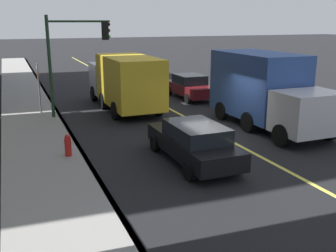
# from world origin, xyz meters

# --- Properties ---
(ground) EXTENTS (200.00, 200.00, 0.00)m
(ground) POSITION_xyz_m (0.00, 0.00, 0.00)
(ground) COLOR black
(sidewalk_slab) EXTENTS (80.00, 2.84, 0.15)m
(sidewalk_slab) POSITION_xyz_m (0.00, 7.34, 0.07)
(sidewalk_slab) COLOR gray
(sidewalk_slab) RESTS_ON ground
(curb_edge) EXTENTS (80.00, 0.16, 0.15)m
(curb_edge) POSITION_xyz_m (0.00, 6.01, 0.07)
(curb_edge) COLOR slate
(curb_edge) RESTS_ON ground
(lane_stripe_center) EXTENTS (80.00, 0.16, 0.01)m
(lane_stripe_center) POSITION_xyz_m (0.00, 0.00, 0.01)
(lane_stripe_center) COLOR #D8CC4C
(lane_stripe_center) RESTS_ON ground
(car_black) EXTENTS (4.67, 1.89, 1.42)m
(car_black) POSITION_xyz_m (-2.76, 2.49, 0.74)
(car_black) COLOR black
(car_black) RESTS_ON ground
(car_maroon) EXTENTS (4.46, 1.93, 1.49)m
(car_maroon) POSITION_xyz_m (7.99, -2.44, 0.76)
(car_maroon) COLOR #591116
(car_maroon) RESTS_ON ground
(truck_yellow) EXTENTS (7.57, 2.57, 2.99)m
(truck_yellow) POSITION_xyz_m (6.45, 2.30, 1.60)
(truck_yellow) COLOR silver
(truck_yellow) RESTS_ON ground
(truck_blue) EXTENTS (6.87, 2.67, 3.38)m
(truck_blue) POSITION_xyz_m (0.35, -2.65, 1.75)
(truck_blue) COLOR silver
(truck_blue) RESTS_ON ground
(traffic_light_mast) EXTENTS (0.28, 3.13, 5.07)m
(traffic_light_mast) POSITION_xyz_m (5.36, 5.11, 3.46)
(traffic_light_mast) COLOR #1E3823
(traffic_light_mast) RESTS_ON ground
(street_sign_post) EXTENTS (0.60, 0.08, 2.71)m
(street_sign_post) POSITION_xyz_m (6.62, 6.83, 1.60)
(street_sign_post) COLOR slate
(street_sign_post) RESTS_ON ground
(fire_hydrant) EXTENTS (0.24, 0.24, 0.94)m
(fire_hydrant) POSITION_xyz_m (-0.89, 6.53, 0.47)
(fire_hydrant) COLOR red
(fire_hydrant) RESTS_ON ground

